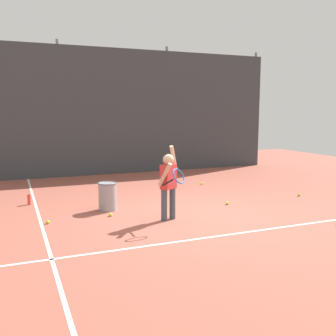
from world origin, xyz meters
The scene contains 15 objects.
ground_plane centered at (0.00, 0.00, 0.00)m, with size 20.00×20.00×0.00m, color #9E5142.
court_line_baseline centered at (0.00, -1.30, 0.00)m, with size 9.00×0.05×0.00m, color white.
court_line_sideline centered at (-2.71, 1.00, 0.00)m, with size 0.05×9.00×0.00m, color white.
back_fence_windscreen centered at (0.00, 5.39, 1.94)m, with size 10.56×0.08×3.87m, color #383D42.
fence_post_1 centered at (-1.71, 5.45, 2.01)m, with size 0.09×0.09×4.02m, color slate.
fence_post_2 centered at (1.71, 5.45, 2.01)m, with size 0.09×0.09×4.02m, color slate.
fence_post_3 centered at (5.13, 5.45, 2.01)m, with size 0.09×0.09×4.02m, color slate.
tennis_player centered at (-0.53, -0.14, 0.73)m, with size 0.50×0.83×1.35m.
ball_hopper centered at (-1.39, 0.97, 0.29)m, with size 0.38×0.38×0.56m.
water_bottle centered at (-2.83, 2.06, 0.11)m, with size 0.07×0.07×0.22m, color #D83F33.
tennis_ball_0 centered at (1.59, 2.66, 0.03)m, with size 0.07×0.07×0.07m, color #CCE033.
tennis_ball_1 centered at (-1.45, 0.49, 0.03)m, with size 0.07×0.07×0.07m, color #CCE033.
tennis_ball_2 centered at (-2.60, 0.44, 0.03)m, with size 0.07×0.07×0.07m, color #CCE033.
tennis_ball_3 centered at (1.07, 0.47, 0.03)m, with size 0.07×0.07×0.07m, color #CCE033.
tennis_ball_6 centered at (3.05, 0.55, 0.03)m, with size 0.07×0.07×0.07m, color #CCE033.
Camera 1 is at (-3.14, -6.46, 1.96)m, focal length 41.34 mm.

